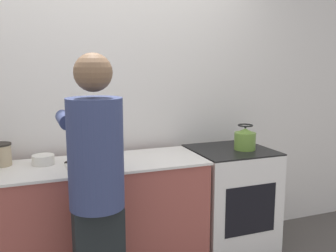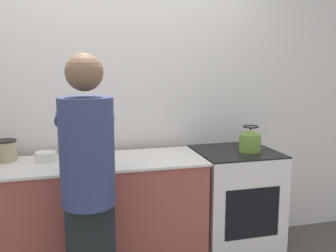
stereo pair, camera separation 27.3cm
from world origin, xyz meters
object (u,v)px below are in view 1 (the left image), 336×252
(person, at_px, (96,184))
(kettle, at_px, (245,139))
(canister_jar, at_px, (0,155))
(cutting_board, at_px, (87,163))
(bowl_prep, at_px, (43,160))
(oven, at_px, (230,201))
(knife, at_px, (81,163))

(person, height_order, kettle, person)
(kettle, relative_size, canister_jar, 1.32)
(person, distance_m, canister_jar, 0.86)
(cutting_board, distance_m, canister_jar, 0.60)
(person, height_order, canister_jar, person)
(person, bearing_deg, kettle, 19.63)
(kettle, relative_size, bowl_prep, 1.37)
(oven, distance_m, kettle, 0.55)
(cutting_board, relative_size, kettle, 1.43)
(knife, xyz_separation_m, canister_jar, (-0.53, 0.20, 0.06))
(person, distance_m, knife, 0.46)
(bowl_prep, bearing_deg, person, -65.27)
(cutting_board, bearing_deg, kettle, -0.37)
(oven, distance_m, person, 1.39)
(cutting_board, height_order, knife, knife)
(person, xyz_separation_m, kettle, (1.31, 0.47, 0.08))
(kettle, bearing_deg, person, -160.37)
(bowl_prep, bearing_deg, knife, -26.52)
(oven, relative_size, cutting_board, 3.03)
(cutting_board, bearing_deg, person, -92.69)
(kettle, bearing_deg, canister_jar, 174.10)
(knife, distance_m, kettle, 1.33)
(oven, height_order, canister_jar, canister_jar)
(cutting_board, height_order, bowl_prep, bowl_prep)
(cutting_board, bearing_deg, canister_jar, 162.19)
(bowl_prep, bearing_deg, oven, -2.47)
(oven, distance_m, knife, 1.32)
(cutting_board, relative_size, bowl_prep, 1.96)
(oven, bearing_deg, cutting_board, -177.97)
(knife, relative_size, canister_jar, 1.48)
(kettle, xyz_separation_m, bowl_prep, (-1.57, 0.11, -0.06))
(cutting_board, xyz_separation_m, knife, (-0.04, -0.02, 0.01))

